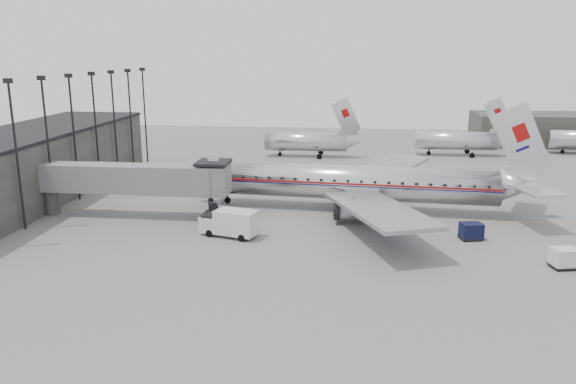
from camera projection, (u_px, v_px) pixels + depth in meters
The scene contains 13 objects.
ground at pixel (293, 232), 56.79m from camera, with size 160.00×160.00×0.00m, color slate.
terminal at pixel (27, 166), 69.05m from camera, with size 12.00×46.00×8.00m, color #363431.
hangar at pixel (554, 129), 109.14m from camera, with size 30.00×12.00×6.00m, color #363431.
apron_line at pixel (325, 216), 62.26m from camera, with size 0.15×60.00×0.01m, color gold.
jet_bridge at pixel (144, 180), 61.07m from camera, with size 21.00×6.20×7.10m.
floodlight_masts at pixel (85, 129), 70.19m from camera, with size 0.90×42.25×15.25m.
distant_aircraft_near at pixel (307, 141), 96.80m from camera, with size 16.39×3.20×10.26m.
distant_aircraft_mid at pixel (457, 140), 97.91m from camera, with size 16.39×3.20×10.26m.
airliner at pixel (360, 183), 63.91m from camera, with size 40.23×37.16×12.72m.
service_van at pixel (229, 222), 55.18m from camera, with size 6.10×3.72×2.69m.
baggage_cart_navy at pixel (471, 231), 54.31m from camera, with size 2.41×2.04×1.65m.
baggage_cart_white at pixel (565, 258), 47.11m from camera, with size 2.50×2.11×1.72m.
ramp_worker at pixel (251, 215), 60.00m from camera, with size 0.56×0.37×1.53m, color #B6BD16.
Camera 1 is at (5.42, -53.82, 17.77)m, focal length 35.00 mm.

